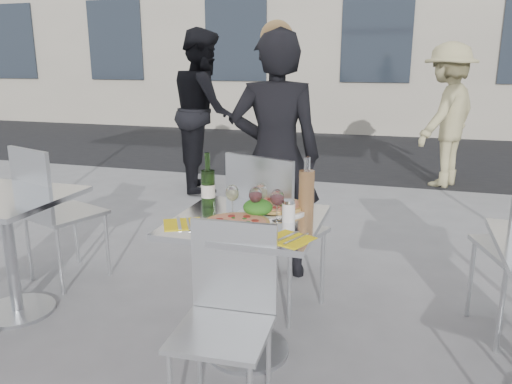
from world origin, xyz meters
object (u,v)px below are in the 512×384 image
(woman_diner, at_px, (276,157))
(sugar_shaker, at_px, (289,211))
(pedestrian_a, at_px, (204,111))
(napkin_right, at_px, (289,239))
(chair_far, at_px, (271,222))
(pizza_near, at_px, (237,224))
(pedestrian_b, at_px, (446,116))
(wineglass_red_a, at_px, (256,196))
(side_chair_lfar, at_px, (50,204))
(pizza_far, at_px, (276,207))
(main_table, at_px, (247,258))
(chair_near, at_px, (227,306))
(carafe, at_px, (306,190))
(wineglass_white_b, at_px, (261,192))
(wine_bottle, at_px, (208,186))
(wineglass_white_a, at_px, (232,194))
(salad_plate, at_px, (258,209))
(wineglass_red_b, at_px, (277,199))
(napkin_left, at_px, (183,224))
(side_table_left, at_px, (7,230))

(woman_diner, distance_m, sugar_shaker, 1.10)
(pedestrian_a, xyz_separation_m, napkin_right, (1.86, -3.50, -0.19))
(chair_far, relative_size, pizza_near, 3.12)
(pedestrian_b, distance_m, wineglass_red_a, 4.40)
(side_chair_lfar, bearing_deg, pedestrian_a, -69.56)
(side_chair_lfar, bearing_deg, pizza_far, -168.83)
(main_table, relative_size, chair_near, 0.89)
(carafe, relative_size, wineglass_white_b, 1.84)
(main_table, xyz_separation_m, wine_bottle, (-0.26, 0.14, 0.32))
(side_chair_lfar, bearing_deg, wineglass_white_a, -175.79)
(pedestrian_b, distance_m, napkin_right, 4.61)
(salad_plate, distance_m, wineglass_white_b, 0.09)
(napkin_right, bearing_deg, wineglass_red_a, 154.16)
(chair_far, relative_size, napkin_right, 4.25)
(sugar_shaker, xyz_separation_m, wineglass_white_b, (-0.17, 0.10, 0.06))
(salad_plate, xyz_separation_m, wineglass_red_a, (-0.01, -0.02, 0.07))
(pedestrian_b, height_order, wineglass_red_b, pedestrian_b)
(pizza_near, xyz_separation_m, napkin_left, (-0.26, -0.06, -0.01))
(main_table, bearing_deg, pizza_far, 63.85)
(pedestrian_a, relative_size, wineglass_red_b, 11.99)
(pizza_near, bearing_deg, salad_plate, 74.31)
(chair_near, height_order, woman_diner, woman_diner)
(pizza_near, relative_size, pizza_far, 0.96)
(side_table_left, xyz_separation_m, pizza_near, (1.49, -0.12, 0.22))
(pizza_near, xyz_separation_m, pizza_far, (0.11, 0.32, 0.01))
(chair_near, xyz_separation_m, wineglass_red_b, (0.09, 0.47, 0.36))
(main_table, height_order, side_table_left, same)
(wineglass_red_a, bearing_deg, salad_plate, 77.32)
(side_chair_lfar, bearing_deg, carafe, -168.25)
(carafe, bearing_deg, wine_bottle, -173.78)
(woman_diner, relative_size, wineglass_red_b, 10.95)
(pedestrian_b, xyz_separation_m, wineglass_white_b, (-1.14, -4.17, -0.01))
(chair_near, height_order, wineglass_white_a, wineglass_white_a)
(chair_far, bearing_deg, carafe, 154.43)
(chair_far, bearing_deg, pedestrian_a, -41.33)
(wine_bottle, bearing_deg, wineglass_red_a, -18.40)
(chair_far, distance_m, pizza_near, 0.60)
(chair_near, bearing_deg, chair_far, 90.50)
(salad_plate, bearing_deg, napkin_right, -51.46)
(chair_far, xyz_separation_m, carafe, (0.26, -0.26, 0.28))
(wineglass_white_b, bearing_deg, wineglass_red_b, -40.94)
(chair_far, bearing_deg, side_table_left, 36.08)
(side_chair_lfar, xyz_separation_m, pedestrian_b, (2.72, 3.85, 0.30))
(wineglass_red_b, bearing_deg, pedestrian_b, 76.45)
(pedestrian_a, xyz_separation_m, wineglass_red_b, (1.74, -3.25, -0.08))
(wineglass_white_b, bearing_deg, wine_bottle, 176.33)
(woman_diner, bearing_deg, chair_far, 90.33)
(pedestrian_b, bearing_deg, napkin_right, 15.38)
(woman_diner, distance_m, pedestrian_b, 3.48)
(wineglass_red_b, bearing_deg, chair_far, 109.10)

